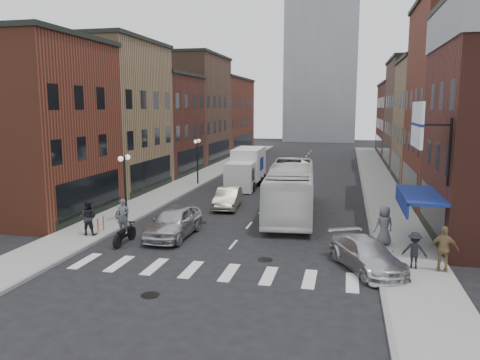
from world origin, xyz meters
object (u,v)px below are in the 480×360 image
Objects in this scene: billboard_sign at (419,126)px; streetlamp_far at (197,153)px; ped_left_solo at (88,217)px; ped_right_c at (384,225)px; motorcycle_rider at (124,223)px; ped_right_b at (444,249)px; bike_rack at (101,224)px; curb_car at (367,255)px; sedan_left_near at (174,222)px; streetlamp_near at (125,175)px; transit_bus at (291,189)px; ped_right_a at (415,250)px; sedan_left_far at (228,198)px; box_truck at (246,168)px; parked_bicycle at (122,211)px.

billboard_sign reaches higher than streetlamp_far.
ped_right_c is (15.35, 1.63, 0.03)m from ped_left_solo.
motorcycle_rider is 1.22× the size of ped_right_b.
bike_rack is (-0.20, -16.70, -2.36)m from streetlamp_far.
ped_right_c is (-2.15, 3.44, 0.02)m from ped_right_b.
curb_car is at bearing 49.17° from ped_right_c.
streetlamp_near is at bearing 150.13° from sedan_left_near.
transit_bus is (9.45, 4.45, -1.24)m from streetlamp_near.
transit_bus is at bearing -44.56° from ped_right_a.
transit_bus is at bearing -41.60° from ped_right_b.
billboard_sign reaches higher than ped_right_a.
sedan_left_far is at bearing 163.41° from transit_bus.
sedan_left_far is at bearing -31.11° from ped_right_b.
box_truck is 18.45m from motorcycle_rider.
sedan_left_near is (3.93, -16.32, -2.08)m from streetlamp_far.
ped_right_c reaches higher than sedan_left_far.
ped_left_solo is at bearing 161.20° from motorcycle_rider.
streetlamp_near is 0.96× the size of sedan_left_far.
sedan_left_far reaches higher than curb_car.
parked_bicycle is 18.59m from ped_right_b.
ped_left_solo is at bearing -165.29° from sedan_left_near.
parked_bicycle is (-0.62, -13.33, -2.35)m from streetlamp_far.
ped_right_b reaches higher than ped_right_a.
curb_car is at bearing 12.97° from ped_right_b.
streetlamp_near is at bearing 167.65° from billboard_sign.
ped_right_c reaches higher than ped_right_a.
bike_rack is at bearing -90.69° from streetlamp_far.
curb_car is (-2.09, -1.87, -5.46)m from billboard_sign.
billboard_sign is 1.92× the size of ped_right_b.
ped_right_b is (3.10, 0.14, 0.44)m from curb_car.
streetlamp_far is 5.14× the size of bike_rack.
motorcycle_rider is at bearing -99.28° from box_truck.
sedan_left_near is 2.47× the size of ped_right_c.
streetlamp_far is 16.87m from bike_rack.
streetlamp_far is at bearing 99.22° from curb_car.
ped_right_c is (10.91, 0.52, 0.31)m from sedan_left_near.
curb_car is at bearing -16.39° from sedan_left_near.
ped_right_b is (13.07, -2.91, 0.28)m from sedan_left_near.
motorcycle_rider reaches higher than ped_right_c.
streetlamp_near is 15.07m from curb_car.
sedan_left_near reaches higher than bike_rack.
transit_bus reaches higher than motorcycle_rider.
ped_right_b is at bearing -48.52° from streetlamp_far.
streetlamp_far is 24.88m from ped_right_a.
ped_right_a is (11.93, -2.75, 0.10)m from sedan_left_near.
streetlamp_near is 14.84m from box_truck.
streetlamp_near reaches higher than curb_car.
bike_rack is 0.16× the size of sedan_left_near.
sedan_left_far is (4.98, -8.58, -2.20)m from streetlamp_far.
ped_left_solo is (-9.95, -7.88, -0.56)m from transit_bus.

